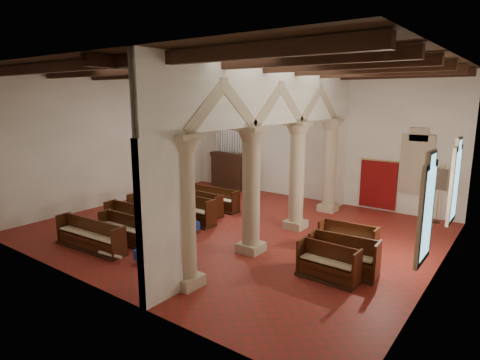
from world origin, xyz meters
name	(u,v)px	position (x,y,z in m)	size (l,w,h in m)	color
floor	(235,229)	(0.00, 0.00, 0.00)	(14.00, 14.00, 0.00)	maroon
ceiling	(234,67)	(0.00, 0.00, 6.00)	(14.00, 14.00, 0.00)	black
wall_back	(309,138)	(0.00, 6.00, 3.00)	(14.00, 0.02, 6.00)	white
wall_front	(89,177)	(0.00, -6.00, 3.00)	(14.00, 0.02, 6.00)	white
wall_left	(116,140)	(-7.00, 0.00, 3.00)	(0.02, 12.00, 6.00)	white
wall_right	(444,172)	(7.00, 0.00, 3.00)	(0.02, 12.00, 6.00)	white
ceiling_beams	(234,72)	(0.00, 0.00, 5.82)	(13.80, 11.80, 0.30)	#321B0F
arcade	(277,139)	(1.80, 0.00, 3.56)	(0.90, 11.90, 6.00)	tan
window_right_a	(428,214)	(6.98, -1.50, 2.20)	(0.03, 1.00, 2.20)	#387E65
window_right_b	(456,185)	(6.98, 2.50, 2.20)	(0.03, 1.00, 2.20)	#387E65
window_back	(417,165)	(5.00, 5.98, 2.20)	(1.00, 0.03, 2.20)	#387E65
pipe_organ	(230,164)	(-4.50, 5.50, 1.37)	(2.10, 0.85, 4.40)	#321B0F
lectern	(253,181)	(-2.93, 5.49, 0.58)	(0.68, 0.72, 1.40)	#3E1F13
dossal_curtain	(378,184)	(3.50, 5.92, 1.17)	(1.80, 0.07, 2.17)	maroon
processional_banner	(438,203)	(6.03, 5.49, 0.80)	(0.53, 0.68, 2.37)	#321B0F
hymnal_box_a	(140,255)	(-0.35, -4.27, 0.26)	(0.33, 0.27, 0.33)	navy
hymnal_box_b	(160,239)	(-0.94, -2.94, 0.27)	(0.34, 0.28, 0.34)	navy
hymnal_box_c	(195,226)	(-0.99, -1.13, 0.25)	(0.30, 0.24, 0.30)	#16419B
tube_heater_a	(110,255)	(-1.34, -4.63, 0.16)	(0.10, 0.10, 0.96)	white
tube_heater_b	(140,242)	(-1.51, -3.31, 0.16)	(0.11, 0.11, 1.05)	white
nave_pew_0	(90,240)	(-2.61, -4.47, 0.33)	(2.96, 0.80, 0.99)	#321B0F
nave_pew_1	(127,234)	(-2.13, -3.34, 0.32)	(2.51, 0.66, 0.96)	#321B0F
nave_pew_2	(137,224)	(-2.65, -2.48, 0.34)	(3.05, 0.86, 1.03)	#321B0F
nave_pew_3	(159,218)	(-2.52, -1.51, 0.37)	(3.14, 0.78, 1.12)	#321B0F
nave_pew_4	(182,213)	(-2.34, -0.45, 0.36)	(3.09, 0.77, 1.09)	#321B0F
nave_pew_5	(197,206)	(-2.58, 0.71, 0.32)	(2.54, 0.70, 0.97)	#321B0F
nave_pew_6	(211,202)	(-2.61, 1.68, 0.32)	(2.84, 0.67, 0.98)	#321B0F
aisle_pew_0	(328,268)	(4.67, -1.93, 0.34)	(1.73, 0.72, 1.01)	#321B0F
aisle_pew_1	(343,261)	(4.85, -1.29, 0.37)	(1.99, 0.87, 1.10)	#321B0F
aisle_pew_2	(347,245)	(4.43, 0.09, 0.35)	(1.86, 0.77, 1.03)	#321B0F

